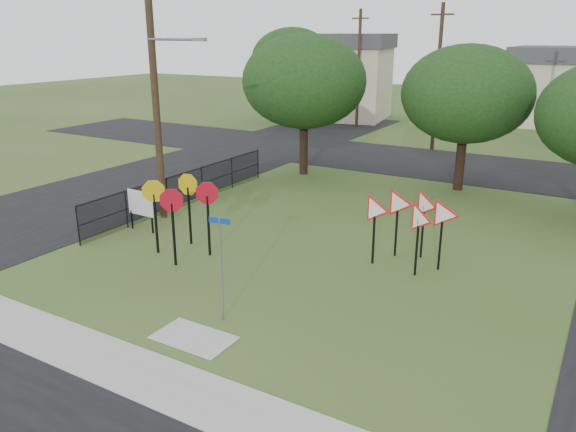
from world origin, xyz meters
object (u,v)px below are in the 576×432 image
at_px(info_board, 141,205).
at_px(yield_sign_cluster, 411,213).
at_px(street_name_sign, 221,262).
at_px(stop_sign_cluster, 181,200).

bearing_deg(info_board, yield_sign_cluster, 11.74).
bearing_deg(yield_sign_cluster, info_board, -168.26).
relative_size(street_name_sign, stop_sign_cluster, 1.09).
bearing_deg(stop_sign_cluster, info_board, 160.82).
xyz_separation_m(street_name_sign, yield_sign_cluster, (2.94, 6.13, 0.11)).
relative_size(street_name_sign, info_board, 1.79).
relative_size(stop_sign_cluster, info_board, 1.64).
relative_size(street_name_sign, yield_sign_cluster, 0.93).
distance_m(street_name_sign, info_board, 8.03).
height_order(street_name_sign, stop_sign_cluster, street_name_sign).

